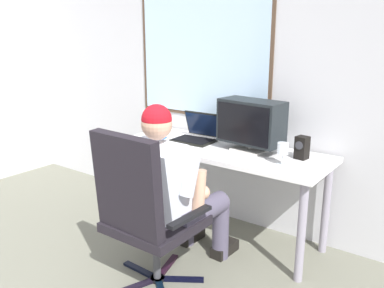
{
  "coord_description": "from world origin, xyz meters",
  "views": [
    {
      "loc": [
        1.54,
        -0.3,
        1.6
      ],
      "look_at": [
        -0.07,
        1.88,
        0.85
      ],
      "focal_mm": 38.43,
      "sensor_mm": 36.0,
      "label": 1
    }
  ],
  "objects": [
    {
      "name": "desk_speaker",
      "position": [
        0.53,
        2.37,
        0.82
      ],
      "size": [
        0.09,
        0.09,
        0.16
      ],
      "color": "black",
      "rests_on": "desk"
    },
    {
      "name": "person_seated",
      "position": [
        -0.06,
        1.66,
        0.61
      ],
      "size": [
        0.54,
        0.81,
        1.18
      ],
      "color": "#4D475B",
      "rests_on": "ground"
    },
    {
      "name": "cd_case",
      "position": [
        -0.66,
        2.18,
        0.74
      ],
      "size": [
        0.16,
        0.14,
        0.01
      ],
      "color": "#1C60B4",
      "rests_on": "desk"
    },
    {
      "name": "desk",
      "position": [
        -0.07,
        2.27,
        0.65
      ],
      "size": [
        1.66,
        0.6,
        0.74
      ],
      "color": "gray",
      "rests_on": "ground"
    },
    {
      "name": "office_chair",
      "position": [
        -0.07,
        1.37,
        0.56
      ],
      "size": [
        0.63,
        0.6,
        1.04
      ],
      "color": "black",
      "rests_on": "ground"
    },
    {
      "name": "laptop",
      "position": [
        -0.36,
        2.36,
        0.79
      ],
      "size": [
        0.34,
        0.31,
        0.22
      ],
      "color": "black",
      "rests_on": "desk"
    },
    {
      "name": "wine_glass",
      "position": [
        0.47,
        2.16,
        0.84
      ],
      "size": [
        0.07,
        0.07,
        0.15
      ],
      "color": "silver",
      "rests_on": "desk"
    },
    {
      "name": "crt_monitor",
      "position": [
        0.14,
        2.33,
        0.95
      ],
      "size": [
        0.5,
        0.28,
        0.38
      ],
      "color": "beige",
      "rests_on": "desk"
    },
    {
      "name": "wall_rear",
      "position": [
        -0.02,
        2.63,
        1.45
      ],
      "size": [
        5.64,
        0.08,
        2.9
      ],
      "color": "silver",
      "rests_on": "ground"
    }
  ]
}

